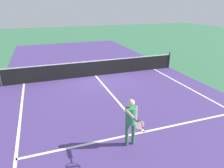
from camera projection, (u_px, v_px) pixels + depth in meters
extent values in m
plane|color=#38724C|center=(96.00, 76.00, 12.86)|extent=(60.00, 60.00, 0.00)
cube|color=#4C387A|center=(96.00, 76.00, 12.86)|extent=(10.62, 24.40, 0.00)
cube|color=white|center=(17.00, 150.00, 6.36)|extent=(0.10, 11.89, 0.01)
cube|color=white|center=(144.00, 132.00, 7.23)|extent=(8.22, 0.10, 0.01)
cube|color=white|center=(113.00, 96.00, 10.05)|extent=(0.10, 6.40, 0.01)
cylinder|color=#33383D|center=(0.00, 77.00, 11.04)|extent=(0.09, 0.09, 1.07)
cylinder|color=#33383D|center=(169.00, 60.00, 14.30)|extent=(0.09, 0.09, 1.07)
cube|color=black|center=(95.00, 69.00, 12.70)|extent=(10.49, 0.02, 0.91)
cube|color=white|center=(95.00, 61.00, 12.53)|extent=(10.49, 0.03, 0.05)
cylinder|color=#3F7247|center=(133.00, 133.00, 6.50)|extent=(0.11, 0.11, 0.77)
cylinder|color=#3F7247|center=(127.00, 135.00, 6.43)|extent=(0.11, 0.11, 0.77)
cylinder|color=#338C59|center=(131.00, 115.00, 6.23)|extent=(0.32, 0.32, 0.54)
sphere|color=beige|center=(131.00, 103.00, 6.08)|extent=(0.21, 0.21, 0.21)
cylinder|color=beige|center=(136.00, 114.00, 6.28)|extent=(0.08, 0.08, 0.53)
cylinder|color=beige|center=(130.00, 114.00, 5.87)|extent=(0.09, 0.53, 0.08)
cylinder|color=black|center=(136.00, 120.00, 5.54)|extent=(0.03, 0.22, 0.03)
torus|color=red|center=(140.00, 125.00, 5.33)|extent=(0.03, 0.28, 0.28)
cylinder|color=silver|center=(140.00, 125.00, 5.33)|extent=(0.25, 0.01, 0.25)
sphere|color=#CCE033|center=(100.00, 86.00, 11.24)|extent=(0.07, 0.07, 0.07)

